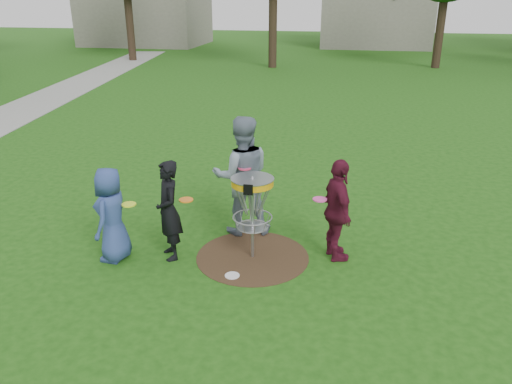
% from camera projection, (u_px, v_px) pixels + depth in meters
% --- Properties ---
extents(ground, '(100.00, 100.00, 0.00)m').
position_uv_depth(ground, '(253.00, 257.00, 7.97)').
color(ground, '#19470F').
rests_on(ground, ground).
extents(dirt_patch, '(1.80, 1.80, 0.01)m').
position_uv_depth(dirt_patch, '(253.00, 257.00, 7.97)').
color(dirt_patch, '#47331E').
rests_on(dirt_patch, ground).
extents(concrete_path, '(7.75, 39.92, 0.02)m').
position_uv_depth(concrete_path, '(9.00, 116.00, 16.96)').
color(concrete_path, '#9E9E99').
rests_on(concrete_path, ground).
extents(player_blue, '(0.51, 0.75, 1.51)m').
position_uv_depth(player_blue, '(112.00, 215.00, 7.66)').
color(player_blue, navy).
rests_on(player_blue, ground).
extents(player_black, '(0.63, 0.70, 1.60)m').
position_uv_depth(player_black, '(169.00, 211.00, 7.70)').
color(player_black, black).
rests_on(player_black, ground).
extents(player_grey, '(1.19, 1.04, 2.07)m').
position_uv_depth(player_grey, '(242.00, 176.00, 8.46)').
color(player_grey, slate).
rests_on(player_grey, ground).
extents(player_maroon, '(0.72, 1.04, 1.64)m').
position_uv_depth(player_maroon, '(338.00, 211.00, 7.64)').
color(player_maroon, '#531326').
rests_on(player_maroon, ground).
extents(disc_on_grass, '(0.22, 0.22, 0.02)m').
position_uv_depth(disc_on_grass, '(232.00, 276.00, 7.42)').
color(disc_on_grass, silver).
rests_on(disc_on_grass, ground).
extents(disc_golf_basket, '(0.66, 0.67, 1.38)m').
position_uv_depth(disc_golf_basket, '(252.00, 198.00, 7.59)').
color(disc_golf_basket, '#9EA0A5').
rests_on(disc_golf_basket, ground).
extents(held_discs, '(3.08, 1.23, 0.36)m').
position_uv_depth(held_discs, '(220.00, 193.00, 7.73)').
color(held_discs, '#E4FF1C').
rests_on(held_discs, ground).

